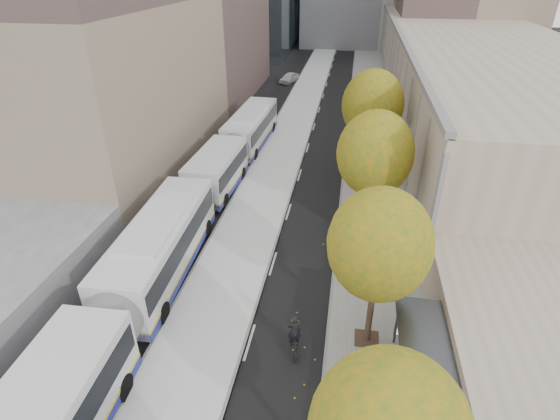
% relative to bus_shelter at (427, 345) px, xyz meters
% --- Properties ---
extents(bus_platform, '(4.25, 150.00, 0.15)m').
position_rel_bus_shelter_xyz_m(bus_platform, '(-9.56, 24.04, -2.11)').
color(bus_platform, silver).
rests_on(bus_platform, ground).
extents(sidewalk, '(4.75, 150.00, 0.08)m').
position_rel_bus_shelter_xyz_m(sidewalk, '(-1.56, 24.04, -2.15)').
color(sidewalk, gray).
rests_on(sidewalk, ground).
extents(building_tan, '(18.00, 92.00, 8.00)m').
position_rel_bus_shelter_xyz_m(building_tan, '(9.81, 53.04, 1.81)').
color(building_tan, gray).
rests_on(building_tan, ground).
extents(bus_shelter, '(1.90, 4.40, 2.53)m').
position_rel_bus_shelter_xyz_m(bus_shelter, '(0.00, 0.00, 0.00)').
color(bus_shelter, '#383A3F').
rests_on(bus_shelter, sidewalk).
extents(tree_c, '(4.20, 4.20, 7.28)m').
position_rel_bus_shelter_xyz_m(tree_c, '(-2.09, 2.04, 3.06)').
color(tree_c, '#332519').
rests_on(tree_c, sidewalk).
extents(tree_d, '(4.40, 4.40, 7.60)m').
position_rel_bus_shelter_xyz_m(tree_d, '(-2.09, 11.04, 3.28)').
color(tree_d, '#332519').
rests_on(tree_d, sidewalk).
extents(tree_e, '(4.60, 4.60, 7.92)m').
position_rel_bus_shelter_xyz_m(tree_e, '(-2.09, 20.04, 3.50)').
color(tree_e, '#332519').
rests_on(tree_e, sidewalk).
extents(bus_near, '(3.49, 19.52, 3.24)m').
position_rel_bus_shelter_xyz_m(bus_near, '(-12.96, 0.97, -0.42)').
color(bus_near, silver).
rests_on(bus_near, ground).
extents(bus_far, '(3.37, 18.56, 3.08)m').
position_rel_bus_shelter_xyz_m(bus_far, '(-12.80, 20.93, -0.51)').
color(bus_far, silver).
rests_on(bus_far, ground).
extents(cyclist, '(0.86, 1.72, 2.12)m').
position_rel_bus_shelter_xyz_m(cyclist, '(-5.27, 0.81, -1.40)').
color(cyclist, black).
rests_on(cyclist, ground).
extents(distant_car, '(2.72, 4.23, 1.34)m').
position_rel_bus_shelter_xyz_m(distant_car, '(-12.67, 49.39, -1.52)').
color(distant_car, '#BBBBBB').
rests_on(distant_car, ground).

